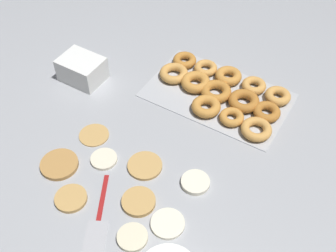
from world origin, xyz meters
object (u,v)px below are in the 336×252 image
Objects in this scene: pancake_3 at (71,198)px; pancake_5 at (145,166)px; pancake_1 at (104,159)px; container_stack at (82,69)px; pancake_0 at (139,202)px; pancake_4 at (94,135)px; spatula at (96,231)px; donut_tray at (222,92)px; pancake_8 at (168,224)px; pancake_6 at (195,183)px; pancake_7 at (132,237)px; pancake_2 at (59,164)px.

pancake_3 reaches higher than pancake_5.
pancake_3 reaches higher than pancake_1.
pancake_5 is 0.49m from container_stack.
pancake_4 is at bearing -26.94° from pancake_0.
donut_tray is at bearing 147.11° from spatula.
pancake_8 is 0.70m from container_stack.
pancake_1 is 0.78× the size of pancake_5.
spatula is (0.16, 0.28, -0.01)m from pancake_6.
pancake_5 is (-0.12, -0.21, -0.00)m from pancake_3.
pancake_0 is at bearing 52.70° from pancake_6.
pancake_5 reaches higher than spatula.
pancake_7 is 0.10m from spatula.
pancake_6 is (-0.29, -0.07, 0.00)m from pancake_1.
pancake_7 is at bearing 142.67° from pancake_1.
pancake_4 is (0.27, -0.14, -0.00)m from pancake_0.
pancake_3 is 0.23m from pancake_7.
container_stack is at bearing -31.41° from pancake_8.
pancake_8 is at bearing 148.59° from container_stack.
pancake_0 is 0.20m from pancake_1.
pancake_1 is at bearing -139.54° from pancake_2.
spatula is (-0.13, 0.21, -0.00)m from pancake_1.
pancake_6 reaches higher than pancake_7.
container_stack is at bearing -42.03° from pancake_1.
donut_tray reaches higher than pancake_3.
pancake_5 is at bearing -119.24° from pancake_3.
pancake_7 reaches higher than pancake_1.
pancake_2 is at bearing 21.88° from pancake_6.
pancake_8 is (-0.00, 0.16, -0.00)m from pancake_6.
pancake_0 reaches higher than spatula.
pancake_1 is at bearing 20.05° from pancake_5.
donut_tray is (-0.29, -0.55, 0.01)m from pancake_2.
pancake_2 is 1.23× the size of pancake_8.
donut_tray reaches higher than pancake_1.
pancake_4 is 0.48m from donut_tray.
pancake_2 reaches higher than pancake_4.
pancake_2 is at bearing 30.47° from pancake_5.
pancake_4 is (-0.01, -0.16, -0.00)m from pancake_2.
pancake_5 is (-0.23, -0.14, -0.00)m from pancake_2.
spatula is at bearing 129.05° from pancake_4.
pancake_5 is 0.21× the size of donut_tray.
pancake_5 is 1.24× the size of pancake_6.
pancake_6 is at bearing -127.30° from pancake_0.
pancake_1 is 0.29m from pancake_7.
pancake_2 is 0.14m from pancake_3.
pancake_4 is at bearing -35.61° from pancake_1.
pancake_2 is 1.35× the size of pancake_6.
container_stack reaches higher than pancake_3.
spatula is (-0.24, 0.12, -0.00)m from pancake_2.
pancake_1 is 0.25m from spatula.
pancake_5 is (0.06, -0.12, -0.00)m from pancake_0.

